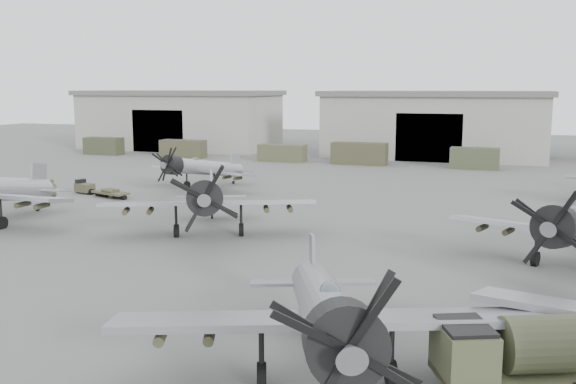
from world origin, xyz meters
name	(u,v)px	position (x,y,z in m)	size (l,w,h in m)	color
ground	(275,298)	(0.00, 0.00, 0.00)	(220.00, 220.00, 0.00)	#595957
hangar_left	(181,119)	(-38.00, 61.96, 4.37)	(29.00, 14.80, 8.70)	#999A90
hangar_center	(435,124)	(0.00, 61.96, 4.37)	(29.00, 14.80, 8.70)	#999A90
support_truck_0	(104,146)	(-43.58, 50.00, 1.17)	(5.29, 2.20, 2.33)	#373D28
support_truck_1	(183,149)	(-31.27, 50.00, 1.15)	(5.99, 2.20, 2.31)	#403F2A
support_truck_2	(282,153)	(-17.37, 50.00, 1.05)	(5.94, 2.20, 2.11)	#494A30
support_truck_3	(359,154)	(-7.52, 50.00, 1.31)	(6.64, 2.20, 2.62)	#3F3F29
support_truck_4	(475,158)	(5.83, 50.00, 1.20)	(5.40, 2.20, 2.40)	#3E452D
aircraft_near_1	(328,313)	(4.45, -7.45, 2.42)	(13.15, 11.88, 5.32)	gray
aircraft_mid_1	(208,198)	(-7.91, 9.72, 2.41)	(12.99, 11.77, 5.31)	#93969B
aircraft_far_0	(199,168)	(-16.79, 26.04, 2.03)	(11.17, 10.05, 4.46)	#9B9DA4
fuel_tanker	(541,350)	(10.58, -5.77, 1.41)	(6.69, 4.62, 2.46)	#454930
tug_trailer	(94,190)	(-24.14, 20.68, 0.47)	(6.22, 3.02, 1.24)	#41412B
ground_crew	(53,191)	(-25.01, 16.47, 0.95)	(0.70, 0.46, 1.91)	#464B31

